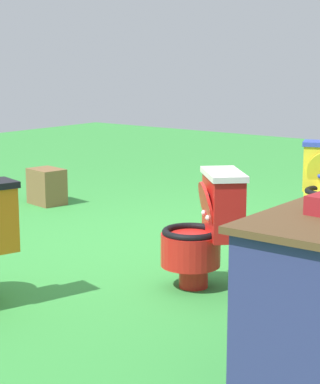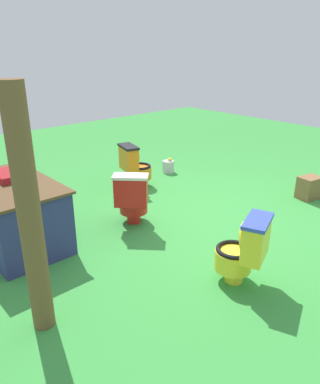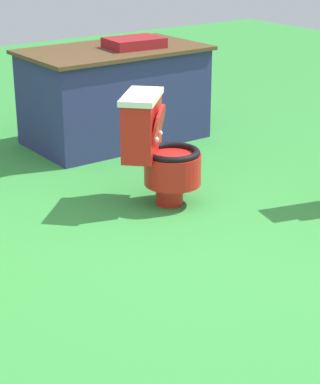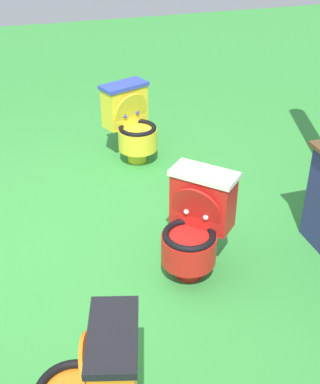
% 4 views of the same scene
% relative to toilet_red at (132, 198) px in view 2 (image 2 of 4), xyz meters
% --- Properties ---
extents(ground, '(14.00, 14.00, 0.00)m').
position_rel_toilet_red_xyz_m(ground, '(-0.46, -0.86, -0.37)').
color(ground, green).
extents(toilet_red, '(0.63, 0.63, 0.73)m').
position_rel_toilet_red_xyz_m(toilet_red, '(0.00, 0.00, 0.00)').
color(toilet_red, red).
rests_on(toilet_red, ground).
extents(toilet_orange, '(0.52, 0.58, 0.73)m').
position_rel_toilet_red_xyz_m(toilet_orange, '(1.07, -0.89, 0.00)').
color(toilet_orange, orange).
rests_on(toilet_orange, ground).
extents(toilet_yellow, '(0.60, 0.55, 0.73)m').
position_rel_toilet_red_xyz_m(toilet_yellow, '(-1.74, 0.01, 0.00)').
color(toilet_yellow, yellow).
rests_on(toilet_yellow, ground).
extents(vendor_table, '(1.46, 0.86, 0.85)m').
position_rel_toilet_red_xyz_m(vendor_table, '(0.53, 1.33, 0.02)').
color(vendor_table, navy).
rests_on(vendor_table, ground).
extents(wooden_post, '(0.18, 0.18, 2.00)m').
position_rel_toilet_red_xyz_m(wooden_post, '(-0.98, 1.73, 0.63)').
color(wooden_post, brown).
rests_on(wooden_post, ground).
extents(small_crate, '(0.31, 0.38, 0.34)m').
position_rel_toilet_red_xyz_m(small_crate, '(-1.10, -2.59, -0.20)').
color(small_crate, brown).
rests_on(small_crate, ground).
extents(lemon_bucket, '(0.22, 0.22, 0.28)m').
position_rel_toilet_red_xyz_m(lemon_bucket, '(1.27, -1.84, -0.26)').
color(lemon_bucket, '#B7B7BF').
rests_on(lemon_bucket, ground).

